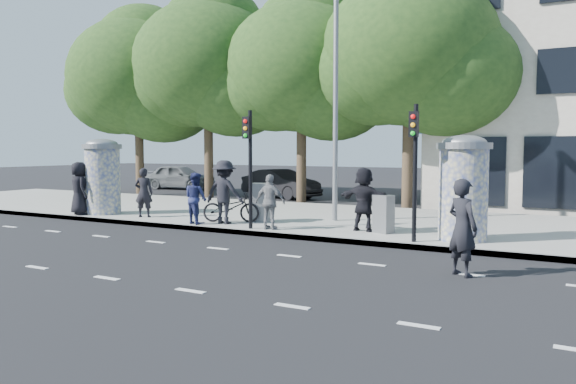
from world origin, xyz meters
The scene contains 26 objects.
ground centered at (0.00, 0.00, 0.00)m, with size 120.00×120.00×0.00m, color black.
sidewalk centered at (0.00, 7.50, 0.07)m, with size 40.00×8.00×0.15m, color gray.
curb centered at (0.00, 3.55, 0.07)m, with size 40.00×0.10×0.16m, color slate.
lane_dash_near centered at (0.00, -2.20, 0.00)m, with size 32.00×0.12×0.01m, color silver.
lane_dash_far centered at (0.00, 1.40, 0.00)m, with size 32.00×0.12×0.01m, color silver.
ad_column_left centered at (-7.20, 4.50, 1.54)m, with size 1.36×1.36×2.65m.
ad_column_right centered at (5.20, 4.70, 1.54)m, with size 1.36×1.36×2.65m.
traffic_pole_near centered at (-0.60, 3.79, 2.23)m, with size 0.22×0.31×3.40m.
traffic_pole_far centered at (4.20, 3.79, 2.23)m, with size 0.22×0.31×3.40m.
street_lamp centered at (0.80, 6.63, 4.79)m, with size 0.25×0.93×8.00m.
tree_far_left centered at (-13.00, 12.50, 6.19)m, with size 7.20×7.20×9.26m.
tree_mid_left centered at (-8.50, 12.50, 6.50)m, with size 7.20×7.20×9.57m.
tree_near_left centered at (-3.50, 12.70, 6.06)m, with size 6.80×6.80×8.97m.
tree_center centered at (1.50, 12.30, 6.31)m, with size 7.00×7.00×9.30m.
ped_a centered at (-7.68, 3.85, 1.08)m, with size 0.90×0.59×1.85m, color black.
ped_b centered at (-5.22, 4.42, 0.98)m, with size 0.61×0.40×1.66m, color black.
ped_c centered at (-2.64, 3.93, 0.94)m, with size 0.77×0.60×1.58m, color navy.
ped_d centered at (-1.87, 4.36, 1.13)m, with size 1.26×0.73×1.95m, color black.
ped_e centered at (0.00, 3.95, 0.94)m, with size 0.93×0.53×1.58m, color gray.
ped_f centered at (2.45, 4.97, 1.05)m, with size 1.67×0.60×1.80m, color black.
man_road centered at (5.88, 1.26, 0.95)m, with size 0.69×0.45×1.89m, color black.
bicycle centered at (-1.90, 4.76, 0.62)m, with size 1.79×0.62×0.94m, color black.
cabinet_left centered at (-1.17, 5.38, 0.76)m, with size 0.58×0.42×1.21m, color slate.
cabinet_right centered at (3.05, 4.89, 0.67)m, with size 0.50×0.36×1.04m, color slate.
car_left centered at (-13.90, 16.83, 0.75)m, with size 4.41×1.77×1.50m, color slate.
car_mid centered at (-5.56, 14.46, 0.71)m, with size 4.31×1.50×1.42m, color black.
Camera 1 is at (8.05, -9.78, 2.47)m, focal length 35.00 mm.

